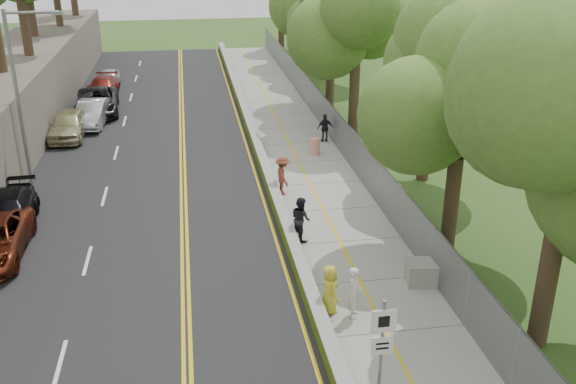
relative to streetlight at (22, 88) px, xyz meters
name	(u,v)px	position (x,y,z in m)	size (l,w,h in m)	color
ground	(314,341)	(10.46, -14.00, -4.64)	(140.00, 140.00, 0.00)	#33511E
road	(148,171)	(5.06, 1.00, -4.62)	(11.20, 66.00, 0.04)	black
sidewalk	(306,162)	(13.01, 1.00, -4.61)	(4.20, 66.00, 0.05)	gray
jersey_barrier	(261,160)	(10.71, 1.00, -4.34)	(0.42, 66.00, 0.60)	#A1F015
chainlink_fence	(346,142)	(15.11, 1.00, -3.64)	(0.04, 66.00, 2.00)	slate
trees_fenceside	(398,21)	(17.46, 1.00, 2.36)	(7.00, 66.00, 14.00)	#557F2E
streetlight	(22,88)	(0.00, 0.00, 0.00)	(2.52, 0.22, 8.00)	gray
signpost	(382,343)	(11.51, -17.02, -2.68)	(0.62, 0.09, 3.10)	gray
construction_barrel	(315,146)	(13.67, 2.07, -4.15)	(0.53, 0.53, 0.87)	#EC4825
concrete_block	(424,272)	(14.76, -11.41, -4.20)	(1.16, 0.87, 0.78)	gray
car_3	(6,214)	(-0.14, -4.98, -3.88)	(2.02, 4.98, 1.44)	black
car_4	(69,124)	(0.47, 7.12, -3.82)	(1.84, 4.58, 1.56)	#BFB589
car_5	(92,113)	(1.46, 9.43, -3.86)	(1.57, 4.51, 1.49)	#B6B7BE
car_6	(97,101)	(1.46, 12.09, -3.82)	(2.60, 5.63, 1.57)	black
car_7	(102,87)	(1.33, 16.43, -3.93)	(1.87, 4.60, 1.33)	maroon
car_8	(108,79)	(1.46, 19.17, -3.94)	(1.56, 3.88, 1.32)	silver
painter_0	(330,289)	(11.21, -12.62, -3.79)	(0.79, 0.51, 1.61)	gold
painter_1	(355,292)	(11.91, -13.00, -3.74)	(0.62, 0.41, 1.70)	white
painter_2	(301,219)	(11.21, -7.53, -3.72)	(0.84, 0.66, 1.74)	black
painter_3	(283,175)	(11.21, -2.99, -3.70)	(1.15, 0.66, 1.78)	brown
person_far	(325,128)	(14.66, 4.11, -3.81)	(0.92, 0.38, 1.57)	black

